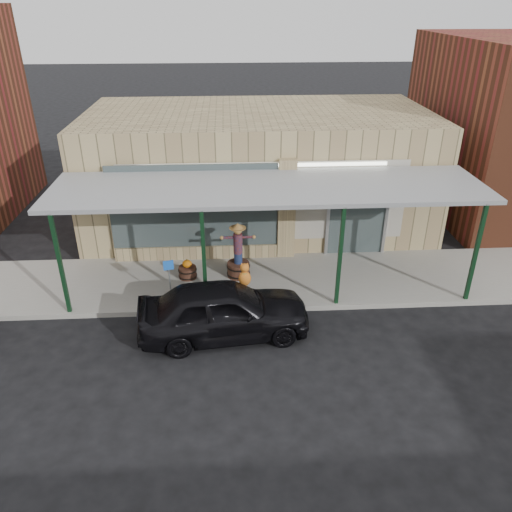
{
  "coord_description": "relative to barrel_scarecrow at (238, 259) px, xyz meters",
  "views": [
    {
      "loc": [
        -1.11,
        -9.42,
        7.74
      ],
      "look_at": [
        -0.41,
        2.6,
        1.45
      ],
      "focal_mm": 35.0,
      "sensor_mm": 36.0,
      "label": 1
    }
  ],
  "objects": [
    {
      "name": "ground",
      "position": [
        0.88,
        -3.82,
        -0.74
      ],
      "size": [
        120.0,
        120.0,
        0.0
      ],
      "primitive_type": "plane",
      "color": "black",
      "rests_on": "ground"
    },
    {
      "name": "barrel_pumpkin",
      "position": [
        -1.54,
        -0.02,
        -0.37
      ],
      "size": [
        0.63,
        0.63,
        0.63
      ],
      "rotation": [
        0.0,
        0.0,
        0.21
      ],
      "color": "#43271B",
      "rests_on": "sidewalk"
    },
    {
      "name": "storefront",
      "position": [
        0.87,
        4.34,
        1.35
      ],
      "size": [
        12.0,
        6.25,
        4.2
      ],
      "color": "tan",
      "rests_on": "ground"
    },
    {
      "name": "handicap_sign",
      "position": [
        -1.9,
        -1.42,
        0.27
      ],
      "size": [
        0.27,
        0.08,
        1.33
      ],
      "rotation": [
        0.0,
        0.0,
        0.23
      ],
      "color": "gray",
      "rests_on": "sidewalk"
    },
    {
      "name": "awning",
      "position": [
        0.88,
        -0.26,
        2.27
      ],
      "size": [
        12.0,
        3.0,
        3.04
      ],
      "color": "gray",
      "rests_on": "ground"
    },
    {
      "name": "block_buildings_near",
      "position": [
        2.88,
        5.38,
        3.03
      ],
      "size": [
        61.0,
        8.0,
        8.0
      ],
      "color": "brown",
      "rests_on": "ground"
    },
    {
      "name": "parked_sedan",
      "position": [
        -0.43,
        -2.73,
        -0.0
      ],
      "size": [
        4.47,
        2.18,
        1.6
      ],
      "rotation": [
        0.0,
        0.0,
        1.68
      ],
      "color": "black",
      "rests_on": "ground"
    },
    {
      "name": "sidewalk",
      "position": [
        0.88,
        -0.22,
        -0.66
      ],
      "size": [
        40.0,
        3.2,
        0.15
      ],
      "primitive_type": "cube",
      "color": "gray",
      "rests_on": "ground"
    },
    {
      "name": "barrel_scarecrow",
      "position": [
        0.0,
        0.0,
        0.0
      ],
      "size": [
        1.04,
        0.85,
        1.74
      ],
      "rotation": [
        0.0,
        0.0,
        -0.33
      ],
      "color": "#43271B",
      "rests_on": "sidewalk"
    }
  ]
}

